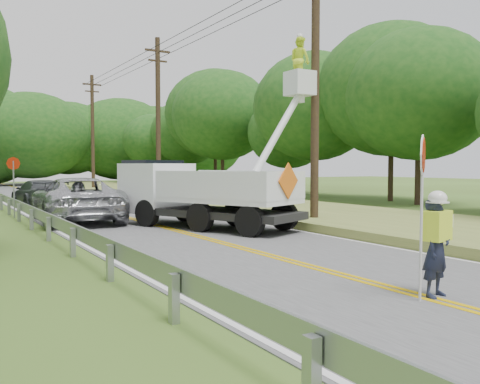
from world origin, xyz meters
TOP-DOWN VIEW (x-y plane):
  - ground at (0.00, 0.00)m, footprint 140.00×140.00m
  - road at (0.00, 14.00)m, footprint 7.20×96.00m
  - guardrail at (-4.02, 14.91)m, footprint 0.18×48.00m
  - utility_poles at (5.00, 17.02)m, footprint 1.60×43.30m
  - tall_grass_verge at (7.10, 14.00)m, footprint 7.00×96.00m
  - treeline_right at (15.85, 25.01)m, footprint 11.92×53.72m
  - treeline_horizon at (0.12, 56.17)m, footprint 56.48×14.07m
  - flagger at (0.16, 0.01)m, footprint 1.06×0.51m
  - bucket_truck at (1.15, 11.03)m, footprint 5.81×7.17m
  - suv_silver at (-2.20, 14.72)m, footprint 3.25×6.35m
  - suv_darkgrey at (-2.24, 22.58)m, footprint 2.32×5.07m
  - stop_sign_permanent at (-4.07, 17.48)m, footprint 0.54×0.06m
  - yard_sign at (5.70, 3.95)m, footprint 0.54×0.13m

SIDE VIEW (x-z plane):
  - ground at x=0.00m, z-range 0.00..0.00m
  - road at x=0.00m, z-range 0.00..0.02m
  - tall_grass_verge at x=7.10m, z-range 0.00..0.30m
  - guardrail at x=-4.02m, z-range 0.17..0.94m
  - yard_sign at x=5.70m, z-range 0.17..0.96m
  - suv_darkgrey at x=-2.24m, z-range 0.02..1.46m
  - suv_silver at x=-2.20m, z-range 0.02..1.74m
  - flagger at x=0.16m, z-range -0.36..2.31m
  - bucket_truck at x=1.15m, z-range -1.83..4.89m
  - stop_sign_permanent at x=-4.07m, z-range 0.42..2.98m
  - utility_poles at x=5.00m, z-range 0.27..10.27m
  - treeline_horizon at x=0.12m, z-range -0.11..11.11m
  - treeline_right at x=15.85m, z-range 0.56..11.99m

